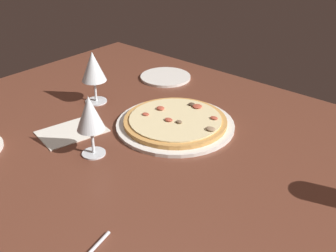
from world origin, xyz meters
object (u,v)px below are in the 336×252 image
Objects in this scene: pizza_main at (175,122)px; wine_glass_far at (93,68)px; side_plate at (165,77)px; paper_menu at (72,132)px; wine_glass_near at (90,115)px.

pizza_main is 31.50cm from wine_glass_far.
wine_glass_far is (29.48, 4.11, 10.32)cm from pizza_main.
pizza_main is 36.21cm from side_plate.
wine_glass_near is at bearing 178.18° from paper_menu.
paper_menu is (19.48, 21.36, -1.05)cm from pizza_main.
side_plate is (-3.63, -29.45, -11.07)cm from wine_glass_far.
paper_menu is at bearing -14.18° from wine_glass_near.
pizza_main reaches higher than paper_menu.
pizza_main reaches higher than side_plate.
side_plate is 47.14cm from paper_menu.
pizza_main is at bearing -104.09° from wine_glass_near.
paper_menu is at bearing 47.64° from pizza_main.
wine_glass_far reaches higher than wine_glass_near.
wine_glass_far reaches higher than side_plate.
pizza_main is 27.34cm from wine_glass_near.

